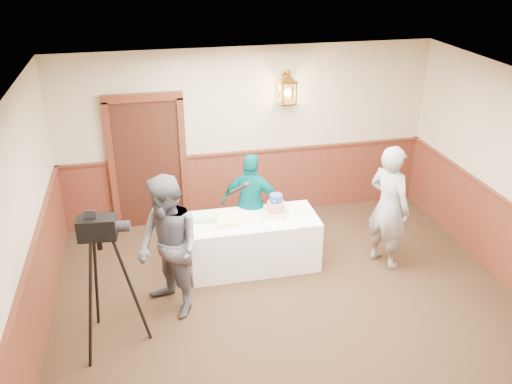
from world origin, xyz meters
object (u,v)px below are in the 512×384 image
(tv_camera_rig, at_px, (106,289))
(tiered_cake, at_px, (276,207))
(sheet_cake_green, at_px, (205,217))
(assistant_p, at_px, (252,204))
(display_table, at_px, (253,242))
(baker, at_px, (389,207))
(sheet_cake_yellow, at_px, (228,222))
(interviewer, at_px, (169,248))

(tv_camera_rig, bearing_deg, tiered_cake, 34.07)
(tiered_cake, relative_size, sheet_cake_green, 1.24)
(assistant_p, xyz_separation_m, tv_camera_rig, (-2.01, -1.65, -0.03))
(display_table, distance_m, tv_camera_rig, 2.34)
(assistant_p, height_order, tv_camera_rig, tv_camera_rig)
(baker, bearing_deg, display_table, 51.97)
(tiered_cake, xyz_separation_m, baker, (1.51, -0.39, 0.02))
(tiered_cake, height_order, sheet_cake_yellow, tiered_cake)
(sheet_cake_yellow, xyz_separation_m, tv_camera_rig, (-1.57, -1.16, -0.04))
(sheet_cake_yellow, xyz_separation_m, sheet_cake_green, (-0.28, 0.21, 0.01))
(sheet_cake_yellow, xyz_separation_m, interviewer, (-0.84, -0.71, 0.13))
(baker, bearing_deg, tv_camera_rig, 76.06)
(display_table, height_order, sheet_cake_green, sheet_cake_green)
(display_table, bearing_deg, assistant_p, 79.81)
(baker, relative_size, tv_camera_rig, 1.10)
(assistant_p, bearing_deg, display_table, 104.46)
(interviewer, bearing_deg, sheet_cake_green, 118.66)
(display_table, height_order, tv_camera_rig, tv_camera_rig)
(sheet_cake_green, bearing_deg, baker, -10.49)
(tiered_cake, bearing_deg, assistant_p, 126.21)
(tiered_cake, distance_m, interviewer, 1.76)
(baker, relative_size, assistant_p, 1.17)
(interviewer, relative_size, tv_camera_rig, 1.11)
(tiered_cake, height_order, tv_camera_rig, tv_camera_rig)
(interviewer, xyz_separation_m, tv_camera_rig, (-0.73, -0.45, -0.18))
(display_table, height_order, tiered_cake, tiered_cake)
(sheet_cake_yellow, distance_m, interviewer, 1.11)
(tiered_cake, height_order, interviewer, interviewer)
(sheet_cake_green, distance_m, interviewer, 1.08)
(tv_camera_rig, bearing_deg, assistant_p, 43.88)
(sheet_cake_green, height_order, tv_camera_rig, tv_camera_rig)
(baker, bearing_deg, sheet_cake_green, 52.16)
(sheet_cake_green, xyz_separation_m, assistant_p, (0.72, 0.29, -0.02))
(interviewer, relative_size, assistant_p, 1.18)
(display_table, height_order, sheet_cake_yellow, sheet_cake_yellow)
(sheet_cake_yellow, bearing_deg, assistant_p, 48.33)
(tiered_cake, xyz_separation_m, interviewer, (-1.54, -0.84, 0.04))
(interviewer, bearing_deg, tiered_cake, 88.77)
(sheet_cake_green, bearing_deg, tv_camera_rig, -133.53)
(baker, distance_m, tv_camera_rig, 3.89)
(display_table, distance_m, baker, 1.95)
(sheet_cake_green, xyz_separation_m, interviewer, (-0.56, -0.91, 0.12))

